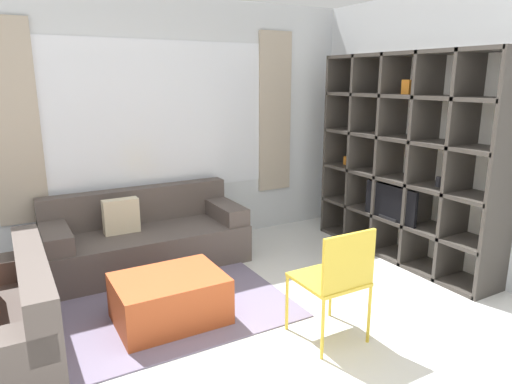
% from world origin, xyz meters
% --- Properties ---
extents(ground_plane, '(16.00, 16.00, 0.00)m').
position_xyz_m(ground_plane, '(0.00, 0.00, 0.00)').
color(ground_plane, silver).
extents(wall_back, '(5.72, 0.11, 2.70)m').
position_xyz_m(wall_back, '(0.00, 2.85, 1.36)').
color(wall_back, silver).
rests_on(wall_back, ground_plane).
extents(wall_right, '(0.07, 4.02, 2.70)m').
position_xyz_m(wall_right, '(2.30, 1.41, 1.35)').
color(wall_right, silver).
rests_on(wall_right, ground_plane).
extents(area_rug, '(2.71, 1.71, 0.01)m').
position_xyz_m(area_rug, '(-0.87, 1.54, 0.01)').
color(area_rug, slate).
rests_on(area_rug, ground_plane).
extents(shelving_unit, '(0.43, 2.16, 2.11)m').
position_xyz_m(shelving_unit, '(2.08, 1.28, 1.05)').
color(shelving_unit, silver).
rests_on(shelving_unit, ground_plane).
extents(couch_main, '(1.94, 0.83, 0.75)m').
position_xyz_m(couch_main, '(-0.37, 2.40, 0.28)').
color(couch_main, '#564C47').
rests_on(couch_main, ground_plane).
extents(ottoman, '(0.82, 0.62, 0.38)m').
position_xyz_m(ottoman, '(-0.54, 1.19, 0.19)').
color(ottoman, '#B74C23').
rests_on(ottoman, ground_plane).
extents(folding_chair, '(0.44, 0.46, 0.86)m').
position_xyz_m(folding_chair, '(0.40, 0.33, 0.52)').
color(folding_chair, gold).
rests_on(folding_chair, ground_plane).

